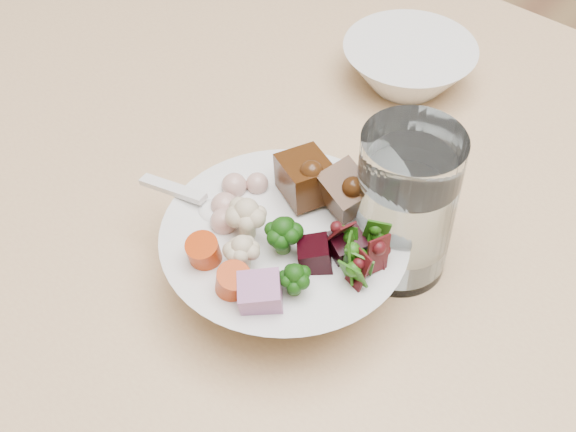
{
  "coord_description": "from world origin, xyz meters",
  "views": [
    {
      "loc": [
        -0.12,
        -0.46,
        1.27
      ],
      "look_at": [
        -0.38,
        -0.12,
        0.81
      ],
      "focal_mm": 50.0,
      "sensor_mm": 36.0,
      "label": 1
    }
  ],
  "objects_px": {
    "food_bowl": "(287,254)",
    "side_bowl": "(408,65)",
    "dining_table": "(512,430)",
    "water_glass": "(405,210)"
  },
  "relations": [
    {
      "from": "food_bowl",
      "to": "side_bowl",
      "type": "relative_size",
      "value": 1.42
    },
    {
      "from": "dining_table",
      "to": "water_glass",
      "type": "height_order",
      "value": "water_glass"
    },
    {
      "from": "dining_table",
      "to": "side_bowl",
      "type": "bearing_deg",
      "value": 139.0
    },
    {
      "from": "dining_table",
      "to": "food_bowl",
      "type": "xyz_separation_m",
      "value": [
        -0.2,
        -0.04,
        0.11
      ]
    },
    {
      "from": "food_bowl",
      "to": "water_glass",
      "type": "height_order",
      "value": "water_glass"
    },
    {
      "from": "water_glass",
      "to": "side_bowl",
      "type": "height_order",
      "value": "water_glass"
    },
    {
      "from": "dining_table",
      "to": "water_glass",
      "type": "relative_size",
      "value": 11.92
    },
    {
      "from": "dining_table",
      "to": "water_glass",
      "type": "distance_m",
      "value": 0.2
    },
    {
      "from": "dining_table",
      "to": "side_bowl",
      "type": "relative_size",
      "value": 11.79
    },
    {
      "from": "food_bowl",
      "to": "side_bowl",
      "type": "distance_m",
      "value": 0.3
    }
  ]
}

